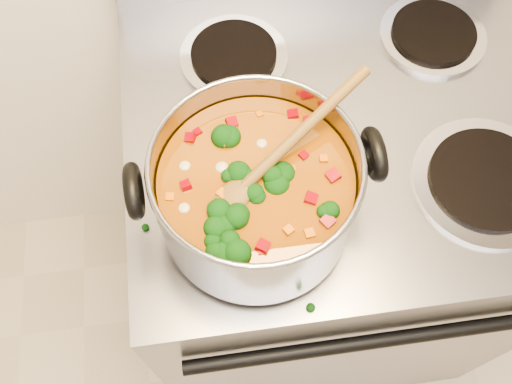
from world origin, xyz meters
The scene contains 4 objects.
electric_range centered at (-0.06, 1.16, 0.47)m, with size 0.76×0.69×1.08m.
stockpot centered at (-0.25, 1.00, 1.01)m, with size 0.34×0.28×0.17m.
wooden_spoon centered at (-0.23, 1.01, 1.06)m, with size 0.25×0.18×0.09m.
cooktop_crumbs centered at (-0.33, 0.92, 0.92)m, with size 0.26×0.19×0.01m.
Camera 1 is at (-0.29, 0.64, 1.71)m, focal length 40.00 mm.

